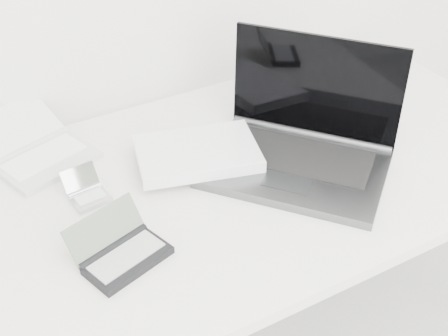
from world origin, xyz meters
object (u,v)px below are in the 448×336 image
netbook_open_white (37,152)px  desk (227,191)px  palmtop_charcoal (121,252)px  laptop_large (271,147)px

netbook_open_white → desk: bearing=-56.4°
desk → netbook_open_white: netbook_open_white is taller
desk → palmtop_charcoal: 0.35m
laptop_large → netbook_open_white: bearing=-161.0°
desk → palmtop_charcoal: palmtop_charcoal is taller
desk → netbook_open_white: bearing=141.3°
netbook_open_white → palmtop_charcoal: 0.43m
laptop_large → netbook_open_white: 0.57m
netbook_open_white → palmtop_charcoal: size_ratio=1.64×
desk → laptop_large: bearing=-3.1°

